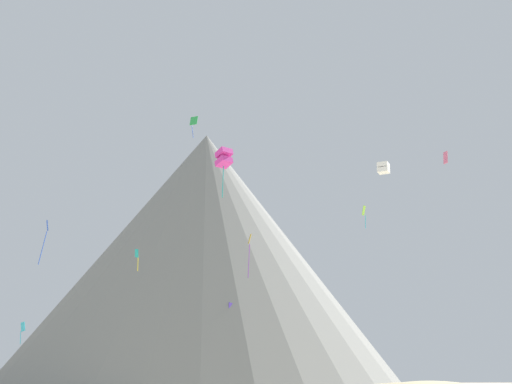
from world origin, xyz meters
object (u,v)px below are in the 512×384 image
object	(u,v)px
kite_blue_mid	(45,235)
kite_green_high	(194,122)
kite_teal_mid	(137,255)
rock_massif	(207,257)
kite_magenta_mid	(224,158)
kite_gold_mid	(249,245)
kite_cyan_low	(23,328)
kite_lime_mid	(364,212)
kite_indigo_low	(231,307)
kite_white_mid	(383,168)
kite_rainbow_high	(445,158)

from	to	relation	value
kite_blue_mid	kite_green_high	xyz separation A→B (m)	(15.27, 10.15, 17.95)
kite_green_high	kite_teal_mid	world-z (taller)	kite_green_high
rock_massif	kite_green_high	xyz separation A→B (m)	(-2.24, -39.67, 10.90)
kite_magenta_mid	kite_gold_mid	bearing A→B (deg)	43.60
kite_magenta_mid	kite_blue_mid	bearing A→B (deg)	122.36
rock_massif	kite_blue_mid	size ratio (longest dim) A/B	17.33
kite_gold_mid	kite_cyan_low	size ratio (longest dim) A/B	1.97
kite_lime_mid	kite_teal_mid	bearing A→B (deg)	-174.56
kite_teal_mid	kite_indigo_low	bearing A→B (deg)	-19.80
kite_white_mid	kite_cyan_low	distance (m)	51.41
kite_cyan_low	kite_rainbow_high	bearing A→B (deg)	72.03
rock_massif	kite_magenta_mid	bearing A→B (deg)	-88.67
kite_white_mid	kite_teal_mid	world-z (taller)	kite_white_mid
kite_lime_mid	kite_cyan_low	xyz separation A→B (m)	(-44.56, 7.54, -14.76)
kite_teal_mid	rock_massif	bearing A→B (deg)	0.04
kite_white_mid	kite_green_high	world-z (taller)	kite_green_high
kite_rainbow_high	kite_blue_mid	xyz separation A→B (m)	(-46.48, -2.87, -11.21)
kite_lime_mid	kite_gold_mid	bearing A→B (deg)	177.48
kite_lime_mid	kite_gold_mid	xyz separation A→B (m)	(-15.38, -2.43, -5.12)
kite_white_mid	kite_gold_mid	xyz separation A→B (m)	(-12.80, 15.81, -5.07)
kite_blue_mid	kite_cyan_low	size ratio (longest dim) A/B	1.72
kite_indigo_low	kite_magenta_mid	bearing A→B (deg)	96.69
kite_rainbow_high	kite_teal_mid	world-z (taller)	kite_rainbow_high
rock_massif	kite_green_high	distance (m)	41.20
kite_white_mid	kite_indigo_low	distance (m)	35.13
kite_indigo_low	kite_green_high	distance (m)	26.88
rock_massif	kite_teal_mid	xyz separation A→B (m)	(-7.90, -47.49, -8.74)
kite_indigo_low	kite_teal_mid	xyz separation A→B (m)	(-11.46, -20.43, 3.38)
kite_lime_mid	kite_teal_mid	distance (m)	30.76
kite_cyan_low	kite_teal_mid	bearing A→B (deg)	43.35
kite_magenta_mid	kite_blue_mid	world-z (taller)	kite_magenta_mid
kite_lime_mid	kite_green_high	bearing A→B (deg)	170.63
kite_magenta_mid	kite_cyan_low	distance (m)	39.87
kite_cyan_low	kite_green_high	xyz separation A→B (m)	(21.77, -8.38, 26.54)
kite_magenta_mid	kite_indigo_low	xyz separation A→B (m)	(2.20, 31.14, -11.39)
kite_green_high	kite_teal_mid	distance (m)	21.88
kite_rainbow_high	kite_green_high	bearing A→B (deg)	106.93
rock_massif	kite_rainbow_high	world-z (taller)	rock_massif
kite_gold_mid	kite_rainbow_high	bearing A→B (deg)	119.06
kite_white_mid	kite_blue_mid	xyz separation A→B (m)	(-35.48, 7.25, -6.12)
kite_magenta_mid	kite_indigo_low	world-z (taller)	kite_magenta_mid
kite_rainbow_high	kite_teal_mid	distance (m)	39.06
kite_rainbow_high	kite_lime_mid	bearing A→B (deg)	76.09
rock_massif	kite_indigo_low	world-z (taller)	rock_massif
kite_gold_mid	kite_indigo_low	distance (m)	15.55
kite_gold_mid	kite_cyan_low	xyz separation A→B (m)	(-29.18, 9.96, -9.64)
rock_massif	kite_white_mid	size ratio (longest dim) A/B	56.22
kite_magenta_mid	kite_teal_mid	size ratio (longest dim) A/B	2.02
kite_indigo_low	kite_teal_mid	bearing A→B (deg)	71.45
kite_indigo_low	kite_teal_mid	distance (m)	23.67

